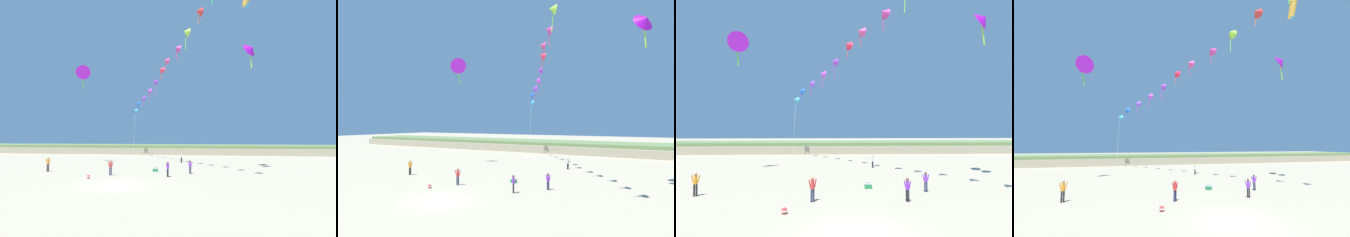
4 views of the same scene
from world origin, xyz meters
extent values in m
plane|color=tan|center=(0.00, 0.00, 0.00)|extent=(240.00, 240.00, 0.00)
cube|color=tan|center=(0.00, 43.65, 0.74)|extent=(120.00, 12.90, 1.49)
cube|color=#6B844C|center=(0.00, 43.65, 1.70)|extent=(120.00, 10.97, 0.85)
cylinder|color=black|center=(-11.04, 7.14, 0.44)|extent=(0.13, 0.13, 0.87)
cylinder|color=black|center=(-10.89, 7.19, 0.44)|extent=(0.13, 0.13, 0.87)
cylinder|color=orange|center=(-10.97, 7.17, 1.18)|extent=(0.23, 0.23, 0.62)
cylinder|color=orange|center=(-11.16, 7.11, 1.23)|extent=(0.22, 0.15, 0.59)
cylinder|color=orange|center=(-10.78, 7.23, 1.23)|extent=(0.22, 0.15, 0.59)
sphere|color=tan|center=(-10.97, 7.17, 1.61)|extent=(0.24, 0.24, 0.24)
cylinder|color=#282D4C|center=(-2.51, 5.33, 0.43)|extent=(0.12, 0.12, 0.86)
cylinder|color=#282D4C|center=(-2.37, 5.39, 0.43)|extent=(0.12, 0.12, 0.86)
cylinder|color=red|center=(-2.44, 5.36, 1.16)|extent=(0.23, 0.23, 0.61)
cylinder|color=red|center=(-2.61, 5.27, 1.21)|extent=(0.22, 0.17, 0.58)
cylinder|color=red|center=(-2.27, 5.45, 1.21)|extent=(0.22, 0.17, 0.58)
sphere|color=tan|center=(-2.44, 5.36, 1.59)|extent=(0.23, 0.23, 0.23)
cylinder|color=black|center=(3.93, 5.08, 0.40)|extent=(0.12, 0.12, 0.79)
cylinder|color=black|center=(3.83, 5.18, 0.40)|extent=(0.12, 0.12, 0.79)
cylinder|color=purple|center=(3.88, 5.13, 1.08)|extent=(0.21, 0.21, 0.56)
cylinder|color=purple|center=(4.00, 4.99, 1.12)|extent=(0.18, 0.19, 0.53)
cylinder|color=purple|center=(3.76, 5.26, 1.12)|extent=(0.18, 0.19, 0.53)
sphere|color=brown|center=(3.88, 5.13, 1.47)|extent=(0.22, 0.22, 0.22)
cylinder|color=black|center=(3.93, 20.37, 0.39)|extent=(0.11, 0.11, 0.78)
cylinder|color=black|center=(3.84, 20.27, 0.39)|extent=(0.11, 0.11, 0.78)
cylinder|color=white|center=(3.89, 20.32, 1.05)|extent=(0.20, 0.20, 0.55)
cylinder|color=white|center=(4.00, 20.45, 1.09)|extent=(0.18, 0.19, 0.52)
cylinder|color=white|center=(3.77, 20.19, 1.09)|extent=(0.18, 0.19, 0.52)
sphere|color=tan|center=(3.89, 20.32, 1.44)|extent=(0.21, 0.21, 0.21)
cylinder|color=#282D4C|center=(6.13, 7.74, 0.39)|extent=(0.11, 0.11, 0.77)
cylinder|color=#282D4C|center=(6.00, 7.76, 0.39)|extent=(0.11, 0.11, 0.77)
cylinder|color=purple|center=(6.06, 7.75, 1.04)|extent=(0.20, 0.20, 0.55)
cylinder|color=purple|center=(6.24, 7.72, 1.09)|extent=(0.19, 0.10, 0.52)
cylinder|color=purple|center=(5.89, 7.77, 1.09)|extent=(0.19, 0.10, 0.52)
sphere|color=brown|center=(6.06, 7.75, 1.43)|extent=(0.21, 0.21, 0.21)
cone|color=#35A6C6|center=(-7.55, 33.86, 9.95)|extent=(1.35, 1.40, 1.20)
cylinder|color=#3996E5|center=(-7.62, 33.99, 8.77)|extent=(0.28, 0.17, 1.91)
cone|color=blue|center=(-6.29, 31.16, 11.14)|extent=(1.27, 1.36, 1.23)
cylinder|color=blue|center=(-6.36, 31.30, 10.22)|extent=(0.19, 0.24, 1.41)
cone|color=#803AE0|center=(-4.45, 28.38, 11.88)|extent=(1.20, 1.34, 1.15)
cylinder|color=#AA39E5|center=(-4.53, 28.52, 10.92)|extent=(0.12, 0.16, 1.48)
cone|color=#BB3EDF|center=(-2.58, 25.37, 12.76)|extent=(1.19, 1.33, 1.17)
cylinder|color=#E539E2|center=(-2.65, 25.50, 11.65)|extent=(0.18, 0.14, 1.80)
cone|color=purple|center=(-0.88, 22.37, 13.76)|extent=(1.09, 1.30, 1.13)
cylinder|color=#C339E5|center=(-0.96, 22.50, 12.51)|extent=(0.31, 0.16, 2.05)
cone|color=#F22442|center=(0.73, 19.26, 15.09)|extent=(1.38, 1.43, 1.22)
cylinder|color=#E54939|center=(0.66, 19.39, 14.19)|extent=(0.16, 0.18, 1.36)
cone|color=#CD3B86|center=(2.01, 16.29, 15.65)|extent=(1.17, 1.33, 1.16)
cylinder|color=#E53968|center=(1.94, 16.42, 14.69)|extent=(0.24, 0.24, 1.47)
cone|color=#C13490|center=(4.01, 13.29, 16.46)|extent=(1.33, 1.40, 1.22)
cylinder|color=#E53980|center=(3.94, 13.42, 15.46)|extent=(0.25, 0.17, 1.56)
cone|color=#9BD739|center=(5.48, 10.58, 17.63)|extent=(1.25, 1.36, 1.18)
cylinder|color=#7AE539|center=(5.41, 10.71, 16.36)|extent=(0.21, 0.20, 2.09)
cone|color=red|center=(7.20, 7.86, 18.87)|extent=(1.11, 1.30, 1.14)
cylinder|color=#E56239|center=(7.13, 7.99, 18.05)|extent=(0.22, 0.08, 1.21)
cylinder|color=silver|center=(-7.81, 33.92, 4.98)|extent=(0.28, 0.28, 9.97)
cylinder|color=gold|center=(12.85, 8.93, 20.77)|extent=(1.37, 1.20, 2.16)
sphere|color=gold|center=(12.85, 8.93, 21.70)|extent=(0.81, 0.81, 0.81)
cone|color=#2D9DE5|center=(12.85, 8.93, 19.64)|extent=(0.93, 0.93, 0.62)
sphere|color=black|center=(12.85, 8.93, 21.93)|extent=(0.17, 0.17, 0.17)
cone|color=#9E10C6|center=(13.79, 12.70, 15.76)|extent=(2.48, 2.47, 2.06)
cone|color=#A4E52D|center=(13.79, 12.70, 15.78)|extent=(1.39, 1.39, 1.16)
cylinder|color=#A4E52D|center=(13.79, 12.70, 14.30)|extent=(0.29, 0.20, 2.32)
cone|color=purple|center=(-11.79, 17.22, 14.55)|extent=(2.43, 1.90, 2.34)
cone|color=#5BE52D|center=(-11.79, 17.22, 14.57)|extent=(1.36, 1.08, 1.29)
cylinder|color=#5BE52D|center=(-11.79, 17.22, 13.07)|extent=(0.36, 0.28, 2.26)
cube|color=#23844C|center=(1.79, 9.09, 0.18)|extent=(0.56, 0.40, 0.36)
cube|color=silver|center=(1.79, 9.09, 0.39)|extent=(0.58, 0.41, 0.06)
cylinder|color=black|center=(1.79, 9.09, 0.45)|extent=(0.45, 0.03, 0.03)
sphere|color=red|center=(-3.86, 2.98, 0.18)|extent=(0.36, 0.36, 0.36)
cylinder|color=white|center=(-3.86, 2.98, 0.18)|extent=(0.36, 0.36, 0.09)
camera|label=1|loc=(7.87, -22.16, 4.19)|focal=28.00mm
camera|label=2|loc=(16.16, -17.93, 6.14)|focal=32.00mm
camera|label=3|loc=(-1.12, -12.26, 4.86)|focal=28.00mm
camera|label=4|loc=(-6.36, -12.52, 4.43)|focal=24.00mm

